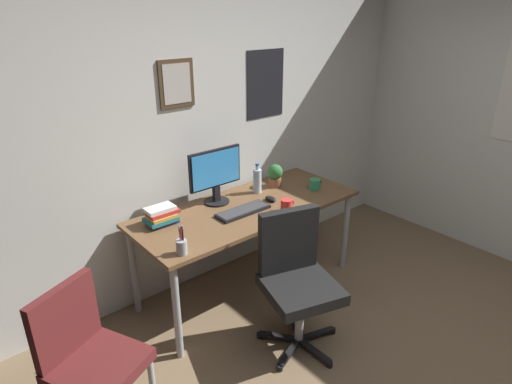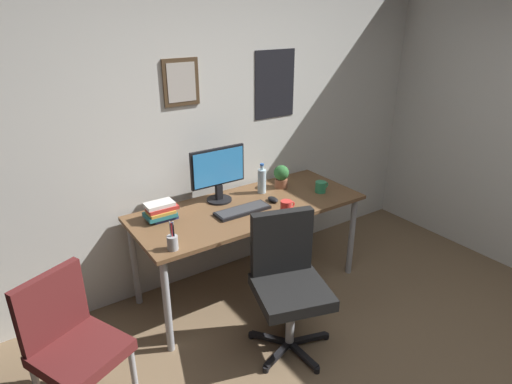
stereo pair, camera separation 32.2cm
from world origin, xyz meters
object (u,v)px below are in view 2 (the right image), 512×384
object	(u,v)px
side_chair	(71,339)
potted_plant	(281,176)
coffee_mug_near	(286,207)
book_stack_left	(161,211)
keyboard	(243,210)
monitor	(218,172)
office_chair	(287,276)
coffee_mug_far	(321,187)
computer_mouse	(273,199)
water_bottle	(262,181)
pen_cup	(173,242)

from	to	relation	value
side_chair	potted_plant	world-z (taller)	potted_plant
coffee_mug_near	book_stack_left	xyz separation A→B (m)	(-0.82, 0.42, 0.02)
keyboard	side_chair	bearing A→B (deg)	-163.89
side_chair	monitor	size ratio (longest dim) A/B	1.90
office_chair	book_stack_left	world-z (taller)	office_chair
coffee_mug_far	side_chair	bearing A→B (deg)	-170.49
side_chair	keyboard	size ratio (longest dim) A/B	2.03
side_chair	monitor	xyz separation A→B (m)	(1.32, 0.67, 0.49)
keyboard	coffee_mug_far	xyz separation A→B (m)	(0.74, -0.04, 0.03)
keyboard	computer_mouse	bearing A→B (deg)	4.71
office_chair	coffee_mug_far	world-z (taller)	office_chair
monitor	coffee_mug_far	distance (m)	0.87
side_chair	potted_plant	distance (m)	2.03
coffee_mug_far	book_stack_left	distance (m)	1.32
keyboard	monitor	bearing A→B (deg)	98.77
computer_mouse	potted_plant	size ratio (longest dim) A/B	0.56
water_bottle	coffee_mug_near	world-z (taller)	water_bottle
coffee_mug_far	potted_plant	xyz separation A→B (m)	(-0.21, 0.27, 0.06)
keyboard	potted_plant	bearing A→B (deg)	23.45
potted_plant	pen_cup	size ratio (longest dim) A/B	0.98
keyboard	coffee_mug_near	distance (m)	0.33
coffee_mug_far	book_stack_left	bearing A→B (deg)	168.37
office_chair	side_chair	world-z (taller)	office_chair
side_chair	coffee_mug_near	size ratio (longest dim) A/B	7.05
computer_mouse	potted_plant	xyz separation A→B (m)	(0.24, 0.21, 0.09)
monitor	keyboard	bearing A→B (deg)	-81.23
keyboard	coffee_mug_far	distance (m)	0.75
water_bottle	coffee_mug_far	distance (m)	0.49
keyboard	coffee_mug_near	world-z (taller)	coffee_mug_near
office_chair	computer_mouse	size ratio (longest dim) A/B	8.64
monitor	water_bottle	world-z (taller)	monitor
keyboard	book_stack_left	bearing A→B (deg)	157.71
side_chair	water_bottle	xyz separation A→B (m)	(1.69, 0.62, 0.36)
water_bottle	monitor	bearing A→B (deg)	171.62
computer_mouse	coffee_mug_near	size ratio (longest dim) A/B	0.89
pen_cup	water_bottle	bearing A→B (deg)	24.16
office_chair	monitor	bearing A→B (deg)	90.59
computer_mouse	pen_cup	xyz separation A→B (m)	(-0.96, -0.24, 0.04)
computer_mouse	water_bottle	distance (m)	0.22
coffee_mug_near	potted_plant	size ratio (longest dim) A/B	0.64
monitor	pen_cup	size ratio (longest dim) A/B	2.30
office_chair	coffee_mug_near	distance (m)	0.58
coffee_mug_near	pen_cup	world-z (taller)	pen_cup
monitor	keyboard	size ratio (longest dim) A/B	1.07
coffee_mug_near	coffee_mug_far	distance (m)	0.50
side_chair	pen_cup	world-z (taller)	pen_cup
side_chair	book_stack_left	bearing A→B (deg)	37.55
water_bottle	office_chair	bearing A→B (deg)	-113.79
side_chair	monitor	bearing A→B (deg)	27.16
side_chair	coffee_mug_far	xyz separation A→B (m)	(2.10, 0.35, 0.30)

